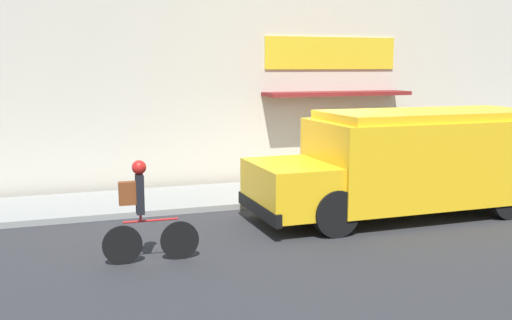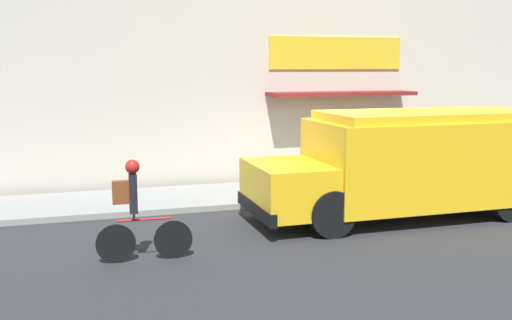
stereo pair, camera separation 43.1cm
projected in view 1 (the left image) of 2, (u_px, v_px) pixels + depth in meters
The scene contains 5 objects.
ground_plane at pixel (329, 202), 13.60m from camera, with size 70.00×70.00×0.00m, color #2B2B2D.
sidewalk at pixel (308, 190), 14.69m from camera, with size 28.00×2.35×0.12m.
storefront at pixel (287, 70), 15.64m from camera, with size 17.28×1.04×5.91m.
school_bus at pixel (414, 161), 12.32m from camera, with size 6.30×2.65×2.16m.
cyclist at pixel (143, 212), 9.34m from camera, with size 1.52×0.22×1.64m.
Camera 1 is at (-5.89, -12.02, 3.09)m, focal length 42.00 mm.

